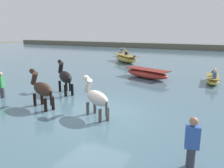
% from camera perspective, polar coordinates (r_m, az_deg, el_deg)
% --- Properties ---
extents(ground_plane, '(120.00, 120.00, 0.00)m').
position_cam_1_polar(ground_plane, '(8.90, -5.00, -9.72)').
color(ground_plane, '#666051').
extents(water_surface, '(90.00, 90.00, 0.39)m').
position_cam_1_polar(water_surface, '(17.76, 12.49, 2.43)').
color(water_surface, '#476675').
rests_on(water_surface, ground).
extents(horse_lead_black, '(1.71, 1.32, 2.02)m').
position_cam_1_polar(horse_lead_black, '(11.47, -11.94, 1.60)').
color(horse_lead_black, black).
rests_on(horse_lead_black, ground).
extents(horse_trailing_pinto, '(1.62, 1.07, 1.84)m').
position_cam_1_polar(horse_trailing_pinto, '(8.14, -4.06, -3.77)').
color(horse_trailing_pinto, beige).
rests_on(horse_trailing_pinto, ground).
extents(horse_flank_dark_bay, '(1.76, 0.88, 1.92)m').
position_cam_1_polar(horse_flank_dark_bay, '(9.57, -17.45, -1.43)').
color(horse_flank_dark_bay, '#382319').
rests_on(horse_flank_dark_bay, ground).
extents(boat_distant_east, '(3.88, 3.66, 1.20)m').
position_cam_1_polar(boat_distant_east, '(22.78, 3.49, 6.52)').
color(boat_distant_east, gold).
rests_on(boat_distant_east, water_surface).
extents(boat_far_offshore, '(0.89, 2.45, 0.92)m').
position_cam_1_polar(boat_far_offshore, '(14.87, 24.35, 1.13)').
color(boat_far_offshore, gold).
rests_on(boat_far_offshore, water_surface).
extents(boat_mid_outer, '(3.46, 2.10, 0.61)m').
position_cam_1_polar(boat_mid_outer, '(15.15, 8.84, 2.64)').
color(boat_mid_outer, '#BC382D').
rests_on(boat_mid_outer, water_surface).
extents(boat_far_inshore, '(2.70, 2.52, 1.07)m').
position_cam_1_polar(boat_far_inshore, '(27.52, 2.96, 7.61)').
color(boat_far_inshore, '#B2AD9E').
rests_on(boat_far_inshore, water_surface).
extents(person_wading_mid, '(0.36, 0.26, 1.63)m').
position_cam_1_polar(person_wading_mid, '(5.63, 19.63, -15.20)').
color(person_wading_mid, '#383842').
rests_on(person_wading_mid, ground).
extents(person_spectator_far, '(0.31, 0.37, 1.63)m').
position_cam_1_polar(person_spectator_far, '(11.76, -26.31, -0.86)').
color(person_spectator_far, '#383842').
rests_on(person_spectator_far, ground).
extents(far_shoreline, '(80.00, 2.40, 1.32)m').
position_cam_1_polar(far_shoreline, '(40.44, 21.29, 8.54)').
color(far_shoreline, '#605B4C').
rests_on(far_shoreline, ground).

